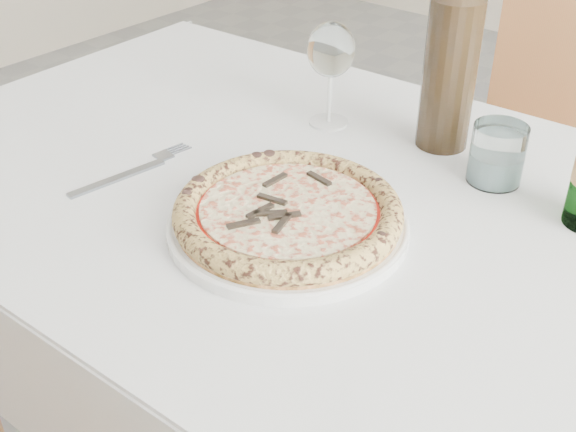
# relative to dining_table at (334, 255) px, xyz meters

# --- Properties ---
(dining_table) EXTENTS (1.39, 0.85, 0.76)m
(dining_table) POSITION_rel_dining_table_xyz_m (0.00, 0.00, 0.00)
(dining_table) COLOR brown
(dining_table) RESTS_ON floor
(plate) EXTENTS (0.30, 0.30, 0.02)m
(plate) POSITION_rel_dining_table_xyz_m (0.00, -0.10, 0.10)
(plate) COLOR white
(plate) RESTS_ON dining_table
(pizza) EXTENTS (0.28, 0.28, 0.03)m
(pizza) POSITION_rel_dining_table_xyz_m (-0.00, -0.10, 0.12)
(pizza) COLOR #E19956
(pizza) RESTS_ON plate
(fork) EXTENTS (0.04, 0.21, 0.00)m
(fork) POSITION_rel_dining_table_xyz_m (-0.26, -0.13, 0.10)
(fork) COLOR gray
(fork) RESTS_ON dining_table
(wine_glass) EXTENTS (0.07, 0.07, 0.16)m
(wine_glass) POSITION_rel_dining_table_xyz_m (-0.14, 0.17, 0.21)
(wine_glass) COLOR silver
(wine_glass) RESTS_ON dining_table
(tumbler) EXTENTS (0.07, 0.07, 0.08)m
(tumbler) POSITION_rel_dining_table_xyz_m (0.14, 0.17, 0.13)
(tumbler) COLOR silver
(tumbler) RESTS_ON dining_table
(wine_bottle) EXTENTS (0.08, 0.08, 0.31)m
(wine_bottle) POSITION_rel_dining_table_xyz_m (0.03, 0.22, 0.23)
(wine_bottle) COLOR black
(wine_bottle) RESTS_ON dining_table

